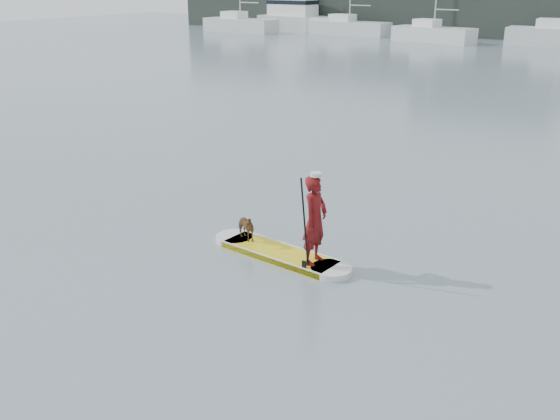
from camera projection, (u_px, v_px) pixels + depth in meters
The scene contains 10 objects.
ground at pixel (303, 237), 13.57m from camera, with size 140.00×140.00×0.00m, color slate.
paddleboard at pixel (280, 253), 12.62m from camera, with size 3.29×1.07×0.12m.
paddler at pixel (315, 220), 11.80m from camera, with size 0.64×0.42×1.74m, color maroon.
white_cap at pixel (316, 174), 11.49m from camera, with size 0.22×0.22×0.07m, color silver.
dog at pixel (244, 227), 13.05m from camera, with size 0.31×0.67×0.57m, color brown.
paddle at pixel (305, 235), 11.63m from camera, with size 0.10×0.30×2.00m.
sailboat_a at pixel (240, 24), 64.99m from camera, with size 8.30×3.08×11.84m.
sailboat_b at pixel (349, 26), 61.56m from camera, with size 8.33×3.09×12.14m.
sailboat_c at pixel (433, 33), 54.87m from camera, with size 7.55×3.69×10.38m.
motor_yacht_b at pixel (296, 15), 65.51m from camera, with size 9.22×3.80×5.94m.
Camera 1 is at (6.22, -10.87, 5.29)m, focal length 40.00 mm.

